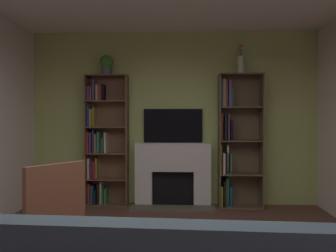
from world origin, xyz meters
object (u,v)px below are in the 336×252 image
bookshelf_left (103,143)px  armchair (45,220)px  tv (173,126)px  potted_plant (106,64)px  bookshelf_right (234,141)px  fireplace (173,173)px  vase_with_flowers (241,63)px

bookshelf_left → armchair: 2.61m
tv → potted_plant: size_ratio=3.02×
tv → bookshelf_right: bookshelf_right is taller
fireplace → bookshelf_left: bookshelf_left is taller
bookshelf_left → vase_with_flowers: bearing=-1.4°
bookshelf_left → potted_plant: 1.29m
vase_with_flowers → fireplace: bearing=178.0°
bookshelf_left → vase_with_flowers: size_ratio=4.47×
bookshelf_left → armchair: bearing=-87.9°
bookshelf_right → tv: bearing=174.9°
armchair → vase_with_flowers: bearing=49.2°
potted_plant → fireplace: bearing=2.1°
potted_plant → armchair: bearing=-89.7°
vase_with_flowers → armchair: 3.77m
fireplace → bookshelf_right: (0.99, -0.01, 0.52)m
bookshelf_left → potted_plant: potted_plant is taller
bookshelf_right → potted_plant: size_ratio=6.66×
fireplace → tv: (0.00, 0.08, 0.77)m
fireplace → armchair: (-1.07, -2.54, -0.03)m
potted_plant → vase_with_flowers: bearing=0.0°
tv → potted_plant: bearing=-173.7°
fireplace → tv: 0.77m
bookshelf_left → bookshelf_right: size_ratio=1.00×
bookshelf_right → armchair: bearing=-129.2°
potted_plant → vase_with_flowers: vase_with_flowers is taller
vase_with_flowers → armchair: (-2.16, -2.50, -1.81)m
bookshelf_left → vase_with_flowers: vase_with_flowers is taller
bookshelf_left → bookshelf_right: bearing=-0.7°
bookshelf_left → bookshelf_right: (2.15, -0.02, 0.03)m
tv → bookshelf_left: 1.20m
bookshelf_right → potted_plant: 2.43m
tv → vase_with_flowers: size_ratio=2.03×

